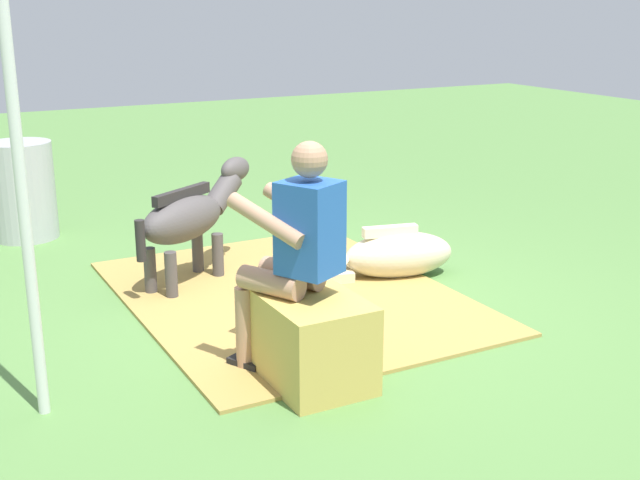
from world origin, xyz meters
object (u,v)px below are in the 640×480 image
at_px(pony_standing, 190,216).
at_px(tent_pole_left, 23,203).
at_px(hay_bale, 314,342).
at_px(person_seated, 293,248).
at_px(pony_lying, 387,255).
at_px(water_barrel, 23,191).

distance_m(pony_standing, tent_pole_left, 2.23).
relative_size(pony_standing, tent_pole_left, 0.52).
bearing_deg(tent_pole_left, hay_bale, -104.56).
xyz_separation_m(person_seated, pony_lying, (1.23, -1.43, -0.59)).
height_order(person_seated, water_barrel, person_seated).
relative_size(pony_standing, pony_lying, 0.88).
bearing_deg(hay_bale, pony_lying, -44.84).
bearing_deg(water_barrel, hay_bale, -166.46).
bearing_deg(pony_lying, tent_pole_left, 109.79).
bearing_deg(pony_standing, person_seated, 178.90).
bearing_deg(person_seated, water_barrel, 13.30).
relative_size(person_seated, water_barrel, 1.57).
relative_size(hay_bale, water_barrel, 0.73).
height_order(hay_bale, water_barrel, water_barrel).
height_order(person_seated, pony_standing, person_seated).
xyz_separation_m(person_seated, tent_pole_left, (0.22, 1.38, 0.37)).
distance_m(pony_lying, water_barrel, 3.44).
distance_m(hay_bale, pony_lying, 1.95).
bearing_deg(pony_lying, hay_bale, 135.16).
height_order(pony_lying, tent_pole_left, tent_pole_left).
xyz_separation_m(water_barrel, tent_pole_left, (-3.54, 0.49, 0.71)).
distance_m(hay_bale, person_seated, 0.55).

